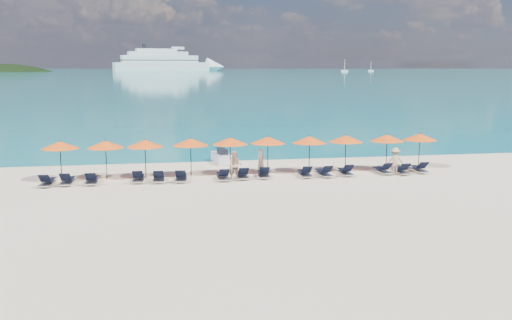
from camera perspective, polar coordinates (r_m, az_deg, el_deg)
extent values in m
plane|color=beige|center=(28.87, 1.03, -3.32)|extent=(1400.00, 1400.00, 0.00)
cube|color=#1FA9B2|center=(687.69, -9.59, 8.82)|extent=(1600.00, 1300.00, 0.01)
ellipsoid|color=black|center=(606.60, -23.78, 4.77)|extent=(162.00, 126.00, 85.50)
cube|color=white|center=(621.88, -9.41, 9.18)|extent=(101.81, 39.36, 9.11)
cone|color=white|center=(638.16, -4.07, 9.29)|extent=(23.89, 23.89, 20.05)
cube|color=white|center=(621.50, -9.59, 9.94)|extent=(81.64, 32.37, 7.29)
cube|color=white|center=(621.18, -9.77, 10.43)|extent=(63.63, 26.71, 4.56)
cube|color=white|center=(620.86, -9.95, 10.77)|extent=(43.47, 19.73, 3.19)
cube|color=black|center=(621.49, -9.59, 9.81)|extent=(82.66, 32.77, 0.82)
cube|color=black|center=(621.52, -9.60, 10.10)|extent=(80.63, 31.98, 0.82)
cylinder|color=black|center=(618.35, -11.12, 11.08)|extent=(4.01, 4.01, 5.01)
cube|color=white|center=(557.07, 8.85, 8.80)|extent=(6.35, 2.12, 1.69)
cylinder|color=white|center=(557.04, 8.87, 9.36)|extent=(0.38, 0.38, 10.58)
cube|color=white|center=(592.99, 11.40, 8.75)|extent=(5.43, 1.81, 1.45)
cylinder|color=white|center=(592.97, 11.42, 9.20)|extent=(0.33, 0.33, 9.05)
cube|color=silver|center=(37.84, -3.44, 0.22)|extent=(1.25, 2.64, 0.58)
cube|color=black|center=(37.57, -3.37, 0.81)|extent=(0.65, 1.12, 0.37)
cylinder|color=black|center=(38.36, -3.67, 1.23)|extent=(0.59, 0.13, 0.06)
imported|color=tan|center=(33.61, 0.50, -0.18)|extent=(0.66, 0.60, 1.50)
imported|color=tan|center=(32.07, -2.09, -0.54)|extent=(0.89, 0.67, 1.64)
imported|color=tan|center=(34.62, 13.73, -0.09)|extent=(1.10, 0.64, 1.60)
cylinder|color=black|center=(33.52, -18.94, -0.13)|extent=(0.05, 0.05, 2.20)
cone|color=#F95713|center=(33.39, -19.02, 1.43)|extent=(2.10, 2.10, 0.42)
sphere|color=black|center=(33.36, -19.04, 1.81)|extent=(0.08, 0.08, 0.08)
cylinder|color=black|center=(33.07, -14.75, -0.05)|extent=(0.05, 0.05, 2.20)
cone|color=#F95713|center=(32.94, -14.82, 1.53)|extent=(2.10, 2.10, 0.42)
sphere|color=black|center=(32.91, -14.83, 1.91)|extent=(0.08, 0.08, 0.08)
cylinder|color=black|center=(32.93, -11.00, 0.05)|extent=(0.05, 0.05, 2.20)
cone|color=#F95713|center=(32.80, -11.05, 1.64)|extent=(2.10, 2.10, 0.42)
sphere|color=black|center=(32.77, -11.06, 2.02)|extent=(0.08, 0.08, 0.08)
cylinder|color=black|center=(33.17, -6.53, 0.23)|extent=(0.05, 0.05, 2.20)
cone|color=#F95713|center=(33.04, -6.56, 1.81)|extent=(2.10, 2.10, 0.42)
sphere|color=black|center=(33.01, -6.56, 2.19)|extent=(0.08, 0.08, 0.08)
cylinder|color=black|center=(33.41, -2.59, 0.35)|extent=(0.05, 0.05, 2.20)
cone|color=#F95713|center=(33.28, -2.60, 1.92)|extent=(2.10, 2.10, 0.42)
sphere|color=black|center=(33.25, -2.61, 2.29)|extent=(0.08, 0.08, 0.08)
cylinder|color=black|center=(33.81, 1.19, 0.47)|extent=(0.05, 0.05, 2.20)
cone|color=#F95713|center=(33.68, 1.19, 2.01)|extent=(2.10, 2.10, 0.42)
sphere|color=black|center=(33.65, 1.19, 2.39)|extent=(0.08, 0.08, 0.08)
cylinder|color=black|center=(34.14, 5.35, 0.52)|extent=(0.05, 0.05, 2.20)
cone|color=#F95713|center=(34.01, 5.37, 2.05)|extent=(2.10, 2.10, 0.42)
sphere|color=black|center=(33.98, 5.38, 2.42)|extent=(0.08, 0.08, 0.08)
cylinder|color=black|center=(34.90, 8.94, 0.64)|extent=(0.05, 0.05, 2.20)
cone|color=#F95713|center=(34.78, 8.98, 2.14)|extent=(2.10, 2.10, 0.42)
sphere|color=black|center=(34.75, 8.99, 2.50)|extent=(0.08, 0.08, 0.08)
cylinder|color=black|center=(35.71, 12.92, 0.71)|extent=(0.05, 0.05, 2.20)
cone|color=#F95713|center=(35.58, 12.97, 2.18)|extent=(2.10, 2.10, 0.42)
sphere|color=black|center=(35.55, 12.99, 2.53)|extent=(0.08, 0.08, 0.08)
cylinder|color=black|center=(36.76, 16.00, 0.83)|extent=(0.05, 0.05, 2.20)
cone|color=#F95713|center=(36.64, 16.06, 2.25)|extent=(2.10, 2.10, 0.42)
sphere|color=black|center=(36.61, 16.08, 2.59)|extent=(0.08, 0.08, 0.08)
cube|color=silver|center=(32.50, -20.14, -2.21)|extent=(0.72, 1.73, 0.06)
cube|color=black|center=(32.70, -20.05, -1.84)|extent=(0.61, 1.13, 0.04)
cube|color=black|center=(31.89, -20.41, -1.68)|extent=(0.58, 0.57, 0.43)
cube|color=silver|center=(32.50, -18.34, -2.10)|extent=(0.68, 1.72, 0.06)
cube|color=black|center=(32.71, -18.28, -1.74)|extent=(0.59, 1.12, 0.04)
cube|color=black|center=(31.89, -18.55, -1.58)|extent=(0.57, 0.56, 0.43)
cube|color=silver|center=(32.25, -16.10, -2.08)|extent=(0.66, 1.71, 0.06)
cube|color=black|center=(32.46, -16.08, -1.72)|extent=(0.57, 1.11, 0.04)
cube|color=black|center=(31.63, -16.22, -1.55)|extent=(0.56, 0.55, 0.43)
cube|color=silver|center=(32.23, -11.66, -1.91)|extent=(0.70, 1.73, 0.06)
cube|color=black|center=(32.44, -11.64, -1.55)|extent=(0.60, 1.13, 0.04)
cube|color=black|center=(31.61, -11.77, -1.38)|extent=(0.58, 0.56, 0.43)
cube|color=silver|center=(32.04, -9.69, -1.91)|extent=(0.67, 1.72, 0.06)
cube|color=black|center=(32.26, -9.69, -1.55)|extent=(0.58, 1.12, 0.04)
cube|color=black|center=(31.43, -9.74, -1.38)|extent=(0.57, 0.55, 0.43)
cube|color=silver|center=(31.97, -7.49, -1.88)|extent=(0.77, 1.75, 0.06)
cube|color=black|center=(32.19, -7.48, -1.52)|extent=(0.65, 1.14, 0.04)
cube|color=black|center=(31.36, -7.55, -1.35)|extent=(0.60, 0.58, 0.43)
cube|color=silver|center=(32.13, -3.33, -1.76)|extent=(0.64, 1.71, 0.06)
cube|color=black|center=(32.34, -3.39, -1.40)|extent=(0.56, 1.11, 0.04)
cube|color=black|center=(31.52, -3.21, -1.22)|extent=(0.56, 0.54, 0.43)
cube|color=silver|center=(32.48, -1.38, -1.62)|extent=(0.64, 1.71, 0.06)
cube|color=black|center=(32.69, -1.44, -1.27)|extent=(0.56, 1.11, 0.04)
cube|color=black|center=(31.87, -1.25, -1.09)|extent=(0.56, 0.54, 0.43)
cube|color=silver|center=(32.75, 0.75, -1.53)|extent=(0.75, 1.74, 0.06)
cube|color=black|center=(32.96, 0.70, -1.18)|extent=(0.63, 1.14, 0.04)
cube|color=black|center=(32.14, 0.85, -1.00)|extent=(0.59, 0.58, 0.43)
cube|color=silver|center=(33.09, 4.89, -1.45)|extent=(0.68, 1.72, 0.06)
cube|color=black|center=(33.30, 4.80, -1.10)|extent=(0.59, 1.12, 0.04)
cube|color=black|center=(32.49, 5.11, -0.92)|extent=(0.57, 0.56, 0.43)
cube|color=silver|center=(33.33, 6.80, -1.40)|extent=(0.73, 1.74, 0.06)
cube|color=black|center=(33.53, 6.65, -1.06)|extent=(0.62, 1.13, 0.04)
cube|color=black|center=(32.75, 7.15, -0.87)|extent=(0.58, 0.57, 0.43)
cube|color=silver|center=(33.88, 8.91, -1.27)|extent=(0.68, 1.72, 0.06)
cube|color=black|center=(34.08, 8.80, -0.93)|extent=(0.59, 1.12, 0.04)
cube|color=black|center=(33.29, 9.20, -0.76)|extent=(0.57, 0.56, 0.43)
cube|color=silver|center=(34.80, 12.50, -1.10)|extent=(0.75, 1.74, 0.06)
cube|color=black|center=(34.99, 12.32, -0.77)|extent=(0.64, 1.14, 0.04)
cube|color=black|center=(34.25, 12.94, -0.59)|extent=(0.59, 0.58, 0.43)
cube|color=silver|center=(34.95, 14.30, -1.13)|extent=(0.66, 1.71, 0.06)
cube|color=black|center=(35.14, 14.15, -0.80)|extent=(0.57, 1.11, 0.04)
cube|color=black|center=(34.38, 14.68, -0.62)|extent=(0.56, 0.55, 0.43)
cube|color=silver|center=(35.73, 15.94, -0.97)|extent=(0.64, 1.71, 0.06)
cube|color=black|center=(35.93, 15.79, -0.65)|extent=(0.56, 1.11, 0.04)
cube|color=black|center=(35.17, 16.35, -0.47)|extent=(0.56, 0.54, 0.43)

